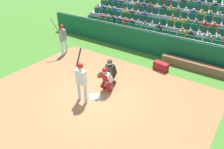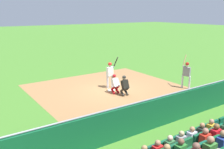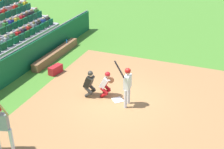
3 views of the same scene
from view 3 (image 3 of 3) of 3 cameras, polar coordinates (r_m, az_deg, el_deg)
name	(u,v)px [view 3 (image 3 of 3)]	position (r m, az deg, el deg)	size (l,w,h in m)	color
ground_plane	(118,100)	(13.48, 1.08, -4.89)	(160.00, 160.00, 0.00)	#447D29
infield_dirt_patch	(128,102)	(13.33, 3.10, -5.30)	(9.66, 8.50, 0.01)	#9E7043
home_plate_marker	(118,100)	(13.47, 1.08, -4.84)	(0.44, 0.44, 0.02)	white
batter_at_plate	(127,83)	(12.55, 2.90, -1.58)	(0.62, 0.61, 2.20)	silver
catcher_crouching	(106,83)	(13.42, -1.14, -1.54)	(0.47, 0.71, 1.27)	#AC1116
home_plate_umpire	(90,82)	(13.48, -4.27, -1.48)	(0.47, 0.46, 1.30)	#2D2B25
dugout_wall	(13,66)	(15.77, -18.20, 1.55)	(16.70, 0.24, 1.45)	#125631
dugout_bench	(56,54)	(17.89, -10.51, 3.90)	(4.39, 0.40, 0.44)	brown
water_bottle_on_bench	(67,41)	(18.76, -8.60, 6.25)	(0.07, 0.07, 0.21)	blue
equipment_duffel_bag	(56,70)	(15.97, -10.66, 0.92)	(0.79, 0.36, 0.43)	maroon
on_deck_batter	(1,123)	(10.80, -20.27, -8.56)	(0.59, 0.81, 2.25)	silver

